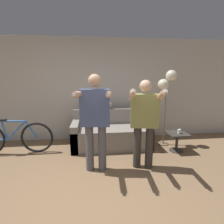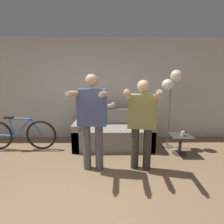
{
  "view_description": "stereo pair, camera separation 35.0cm",
  "coord_description": "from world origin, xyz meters",
  "px_view_note": "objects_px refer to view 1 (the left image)",
  "views": [
    {
      "loc": [
        0.04,
        -2.01,
        1.67
      ],
      "look_at": [
        0.43,
        1.4,
        0.95
      ],
      "focal_mm": 28.0,
      "sensor_mm": 36.0,
      "label": 1
    },
    {
      "loc": [
        0.39,
        -2.03,
        1.67
      ],
      "look_at": [
        0.43,
        1.4,
        0.95
      ],
      "focal_mm": 28.0,
      "sensor_mm": 36.0,
      "label": 2
    }
  ],
  "objects_px": {
    "side_table": "(177,138)",
    "cup": "(179,131)",
    "person_left": "(95,116)",
    "person_right": "(144,118)",
    "bicycle": "(13,138)",
    "couch": "(111,134)",
    "floor_lamp": "(167,84)",
    "cat": "(105,106)"
  },
  "relations": [
    {
      "from": "cat",
      "to": "side_table",
      "type": "height_order",
      "value": "cat"
    },
    {
      "from": "person_left",
      "to": "side_table",
      "type": "height_order",
      "value": "person_left"
    },
    {
      "from": "bicycle",
      "to": "person_right",
      "type": "bearing_deg",
      "value": -18.89
    },
    {
      "from": "floor_lamp",
      "to": "bicycle",
      "type": "relative_size",
      "value": 1.07
    },
    {
      "from": "person_right",
      "to": "side_table",
      "type": "bearing_deg",
      "value": 44.14
    },
    {
      "from": "cup",
      "to": "bicycle",
      "type": "bearing_deg",
      "value": 175.09
    },
    {
      "from": "person_left",
      "to": "bicycle",
      "type": "bearing_deg",
      "value": 158.92
    },
    {
      "from": "side_table",
      "to": "cup",
      "type": "relative_size",
      "value": 4.65
    },
    {
      "from": "couch",
      "to": "person_right",
      "type": "xyz_separation_m",
      "value": [
        0.47,
        -1.08,
        0.64
      ]
    },
    {
      "from": "person_left",
      "to": "person_right",
      "type": "relative_size",
      "value": 1.06
    },
    {
      "from": "person_right",
      "to": "cup",
      "type": "xyz_separation_m",
      "value": [
        0.98,
        0.58,
        -0.47
      ]
    },
    {
      "from": "bicycle",
      "to": "floor_lamp",
      "type": "bearing_deg",
      "value": 2.37
    },
    {
      "from": "couch",
      "to": "person_right",
      "type": "bearing_deg",
      "value": -66.47
    },
    {
      "from": "couch",
      "to": "person_right",
      "type": "distance_m",
      "value": 1.34
    },
    {
      "from": "cat",
      "to": "floor_lamp",
      "type": "height_order",
      "value": "floor_lamp"
    },
    {
      "from": "person_right",
      "to": "side_table",
      "type": "relative_size",
      "value": 3.67
    },
    {
      "from": "floor_lamp",
      "to": "cup",
      "type": "xyz_separation_m",
      "value": [
        0.15,
        -0.45,
        -1.01
      ]
    },
    {
      "from": "side_table",
      "to": "cup",
      "type": "distance_m",
      "value": 0.17
    },
    {
      "from": "person_left",
      "to": "floor_lamp",
      "type": "distance_m",
      "value": 2.04
    },
    {
      "from": "person_right",
      "to": "cup",
      "type": "height_order",
      "value": "person_right"
    },
    {
      "from": "person_left",
      "to": "cat",
      "type": "height_order",
      "value": "person_left"
    },
    {
      "from": "person_left",
      "to": "floor_lamp",
      "type": "bearing_deg",
      "value": 37.45
    },
    {
      "from": "person_right",
      "to": "cat",
      "type": "distance_m",
      "value": 1.51
    },
    {
      "from": "cat",
      "to": "floor_lamp",
      "type": "distance_m",
      "value": 1.56
    },
    {
      "from": "couch",
      "to": "person_left",
      "type": "distance_m",
      "value": 1.34
    },
    {
      "from": "cat",
      "to": "bicycle",
      "type": "bearing_deg",
      "value": -166.05
    },
    {
      "from": "cat",
      "to": "bicycle",
      "type": "distance_m",
      "value": 2.17
    },
    {
      "from": "cup",
      "to": "person_right",
      "type": "bearing_deg",
      "value": -149.14
    },
    {
      "from": "person_left",
      "to": "floor_lamp",
      "type": "relative_size",
      "value": 0.95
    },
    {
      "from": "person_left",
      "to": "cat",
      "type": "xyz_separation_m",
      "value": [
        0.28,
        1.4,
        -0.07
      ]
    },
    {
      "from": "cat",
      "to": "floor_lamp",
      "type": "bearing_deg",
      "value": -14.45
    },
    {
      "from": "couch",
      "to": "person_left",
      "type": "relative_size",
      "value": 1.07
    },
    {
      "from": "cat",
      "to": "person_right",
      "type": "bearing_deg",
      "value": -67.52
    },
    {
      "from": "person_right",
      "to": "floor_lamp",
      "type": "bearing_deg",
      "value": 62.7
    },
    {
      "from": "floor_lamp",
      "to": "bicycle",
      "type": "height_order",
      "value": "floor_lamp"
    },
    {
      "from": "person_left",
      "to": "cup",
      "type": "xyz_separation_m",
      "value": [
        1.83,
        0.58,
        -0.52
      ]
    },
    {
      "from": "couch",
      "to": "side_table",
      "type": "xyz_separation_m",
      "value": [
        1.43,
        -0.46,
        0.01
      ]
    },
    {
      "from": "floor_lamp",
      "to": "cat",
      "type": "bearing_deg",
      "value": 165.55
    },
    {
      "from": "cat",
      "to": "cup",
      "type": "bearing_deg",
      "value": -27.59
    },
    {
      "from": "couch",
      "to": "side_table",
      "type": "height_order",
      "value": "couch"
    },
    {
      "from": "floor_lamp",
      "to": "couch",
      "type": "bearing_deg",
      "value": 178.05
    },
    {
      "from": "couch",
      "to": "person_left",
      "type": "bearing_deg",
      "value": -109.66
    }
  ]
}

